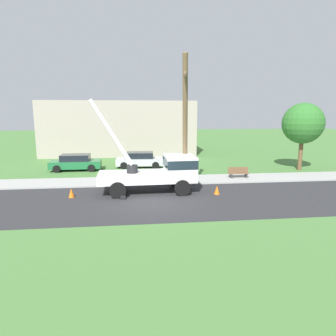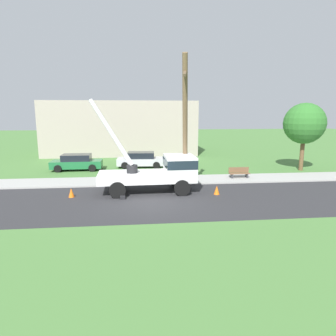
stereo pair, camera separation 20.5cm
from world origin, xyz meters
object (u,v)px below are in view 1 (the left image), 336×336
Objects in this scene: roadside_tree_near at (303,124)px; parked_sedan_green at (76,162)px; traffic_cone_behind at (71,193)px; park_bench at (238,173)px; leaning_utility_pole at (185,124)px; parked_sedan_silver at (140,160)px; utility_truck at (160,170)px; traffic_cone_ahead at (217,190)px.

parked_sedan_green is at bearing 173.83° from roadside_tree_near.
traffic_cone_behind is at bearing -160.28° from roadside_tree_near.
parked_sedan_green is 2.77× the size of park_bench.
leaning_utility_pole is 1.91× the size of parked_sedan_silver.
traffic_cone_ahead is at bearing -17.38° from utility_truck.
utility_truck reaches higher than roadside_tree_near.
park_bench is at bearing -20.53° from parked_sedan_green.
traffic_cone_ahead is 0.35× the size of park_bench.
traffic_cone_behind is 8.93m from parked_sedan_green.
parked_sedan_silver is (-2.78, 8.67, -3.68)m from leaning_utility_pole.
parked_sedan_green reaches higher than traffic_cone_behind.
parked_sedan_silver is at bearing 167.90° from roadside_tree_near.
traffic_cone_ahead is (1.85, -1.34, -4.11)m from leaning_utility_pole.
park_bench is at bearing 17.90° from traffic_cone_behind.
park_bench is (7.53, -5.86, -0.25)m from parked_sedan_silver.
parked_sedan_green is 20.34m from roadside_tree_near.
parked_sedan_silver is at bearing 107.78° from leaning_utility_pole.
roadside_tree_near is (13.08, 5.86, 2.72)m from utility_truck.
utility_truck reaches higher than traffic_cone_behind.
park_bench reaches higher than traffic_cone_behind.
traffic_cone_ahead is 5.06m from park_bench.
parked_sedan_green is 0.99× the size of parked_sedan_silver.
leaning_utility_pole is 5.37× the size of park_bench.
parked_sedan_green is at bearing -171.17° from parked_sedan_silver.
leaning_utility_pole is at bearing 8.21° from traffic_cone_behind.
park_bench reaches higher than traffic_cone_ahead.
roadside_tree_near is (18.58, 6.66, 3.85)m from traffic_cone_behind.
roadside_tree_near is at bearing -6.17° from parked_sedan_green.
leaning_utility_pole is (1.66, 0.24, 2.98)m from utility_truck.
parked_sedan_silver reaches higher than park_bench.
park_bench is (4.75, 2.81, -3.93)m from leaning_utility_pole.
park_bench is at bearing 30.66° from leaning_utility_pole.
leaning_utility_pole reaches higher than park_bench.
traffic_cone_behind is (-9.01, 0.30, 0.00)m from traffic_cone_ahead.
parked_sedan_silver is 2.81× the size of park_bench.
roadside_tree_near is (19.93, -2.15, 3.42)m from parked_sedan_green.
leaning_utility_pole is at bearing -149.34° from park_bench.
leaning_utility_pole reaches higher than roadside_tree_near.
traffic_cone_behind is at bearing -114.28° from parked_sedan_silver.
parked_sedan_green is 5.80m from parked_sedan_silver.
parked_sedan_green reaches higher than park_bench.
traffic_cone_ahead is at bearing -41.32° from parked_sedan_green.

